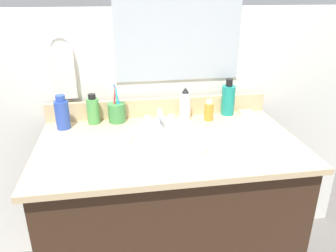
# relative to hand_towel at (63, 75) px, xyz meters

# --- Properties ---
(vanity_cabinet) EXTENTS (1.03, 0.58, 0.77)m
(vanity_cabinet) POSITION_rel_hand_towel_xyz_m (0.44, -0.32, -0.63)
(vanity_cabinet) COLOR #382316
(vanity_cabinet) RESTS_ON ground_plane
(countertop) EXTENTS (1.07, 0.63, 0.02)m
(countertop) POSITION_rel_hand_towel_xyz_m (0.44, -0.32, -0.23)
(countertop) COLOR #D1B284
(countertop) RESTS_ON vanity_cabinet
(backsplash) EXTENTS (1.07, 0.02, 0.09)m
(backsplash) POSITION_rel_hand_towel_xyz_m (0.44, -0.02, -0.17)
(backsplash) COLOR #D1B284
(backsplash) RESTS_ON countertop
(back_wall) EXTENTS (2.17, 0.04, 1.30)m
(back_wall) POSITION_rel_hand_towel_xyz_m (0.44, 0.04, -0.36)
(back_wall) COLOR silver
(back_wall) RESTS_ON ground_plane
(mirror_panel) EXTENTS (0.60, 0.01, 0.56)m
(mirror_panel) POSITION_rel_hand_towel_xyz_m (0.54, 0.02, 0.23)
(mirror_panel) COLOR #B2BCC6
(towel_ring) EXTENTS (0.10, 0.01, 0.10)m
(towel_ring) POSITION_rel_hand_towel_xyz_m (0.00, 0.02, 0.12)
(towel_ring) COLOR silver
(hand_towel) EXTENTS (0.11, 0.04, 0.22)m
(hand_towel) POSITION_rel_hand_towel_xyz_m (0.00, 0.00, 0.00)
(hand_towel) COLOR silver
(sink_basin) EXTENTS (0.34, 0.34, 0.11)m
(sink_basin) POSITION_rel_hand_towel_xyz_m (0.42, -0.34, -0.25)
(sink_basin) COLOR white
(sink_basin) RESTS_ON countertop
(faucet) EXTENTS (0.16, 0.10, 0.08)m
(faucet) POSITION_rel_hand_towel_xyz_m (0.42, -0.15, -0.19)
(faucet) COLOR silver
(faucet) RESTS_ON countertop
(bottle_mouthwash_teal) EXTENTS (0.07, 0.07, 0.18)m
(bottle_mouthwash_teal) POSITION_rel_hand_towel_xyz_m (0.78, -0.05, -0.14)
(bottle_mouthwash_teal) COLOR teal
(bottle_mouthwash_teal) RESTS_ON countertop
(bottle_oil_amber) EXTENTS (0.04, 0.04, 0.10)m
(bottle_oil_amber) POSITION_rel_hand_towel_xyz_m (0.66, -0.12, -0.17)
(bottle_oil_amber) COLOR gold
(bottle_oil_amber) RESTS_ON countertop
(bottle_toner_green) EXTENTS (0.06, 0.06, 0.14)m
(bottle_toner_green) POSITION_rel_hand_towel_xyz_m (0.12, -0.07, -0.16)
(bottle_toner_green) COLOR #4C9E4C
(bottle_toner_green) RESTS_ON countertop
(bottle_shampoo_blue) EXTENTS (0.06, 0.06, 0.16)m
(bottle_shampoo_blue) POSITION_rel_hand_towel_xyz_m (-0.01, -0.11, -0.15)
(bottle_shampoo_blue) COLOR #2D4CB2
(bottle_shampoo_blue) RESTS_ON countertop
(bottle_lotion_white) EXTENTS (0.05, 0.05, 0.16)m
(bottle_lotion_white) POSITION_rel_hand_towel_xyz_m (0.55, -0.09, -0.15)
(bottle_lotion_white) COLOR white
(bottle_lotion_white) RESTS_ON countertop
(cup_green) EXTENTS (0.08, 0.08, 0.18)m
(cup_green) POSITION_rel_hand_towel_xyz_m (0.23, -0.07, -0.17)
(cup_green) COLOR #3F8C47
(cup_green) RESTS_ON countertop
(soap_bar) EXTENTS (0.06, 0.04, 0.02)m
(soap_bar) POSITION_rel_hand_towel_xyz_m (0.86, -0.09, -0.21)
(soap_bar) COLOR white
(soap_bar) RESTS_ON countertop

